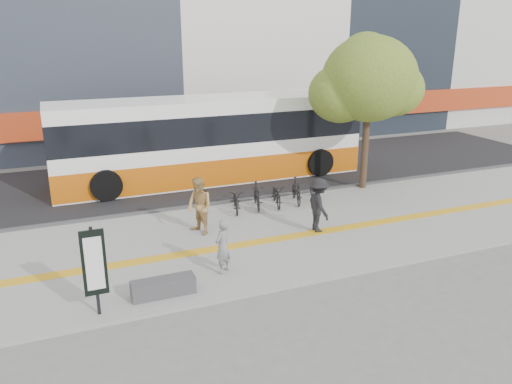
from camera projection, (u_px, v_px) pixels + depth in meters
name	position (u px, v px, depth m)	size (l,w,h in m)	color
ground	(243.00, 262.00, 14.87)	(120.00, 120.00, 0.00)	#62625E
sidewalk	(226.00, 242.00, 16.18)	(40.00, 7.00, 0.08)	slate
tactile_strip	(232.00, 246.00, 15.72)	(40.00, 0.45, 0.01)	gold
street	(172.00, 180.00, 22.79)	(40.00, 8.00, 0.06)	black
curb	(196.00, 207.00, 19.26)	(40.00, 0.25, 0.14)	#313133
bench	(163.00, 287.00, 12.78)	(1.60, 0.45, 0.45)	#313133
signboard	(94.00, 264.00, 11.61)	(0.55, 0.10, 2.20)	black
street_tree	(367.00, 81.00, 20.32)	(4.40, 3.80, 6.31)	#312016
bus	(211.00, 141.00, 22.44)	(13.53, 3.21, 3.60)	white
bicycle_row	(277.00, 194.00, 19.27)	(4.28, 1.73, 0.95)	black
seated_woman	(223.00, 246.00, 13.83)	(0.56, 0.37, 1.54)	black
pedestrian_tan	(199.00, 206.00, 16.43)	(0.92, 0.72, 1.89)	#AF884E
pedestrian_dark	(319.00, 205.00, 16.66)	(1.17, 0.67, 1.82)	black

